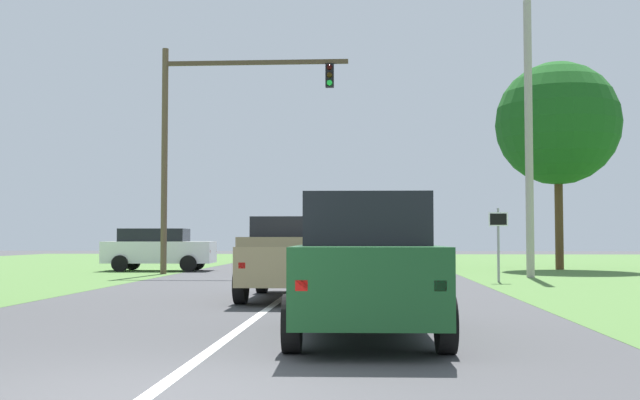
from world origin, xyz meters
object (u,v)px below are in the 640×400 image
Objects in this scene: traffic_light at (208,126)px; keep_moving_sign at (498,235)px; red_suv_near at (366,263)px; pickup_truck_lead at (295,257)px; oak_tree_right at (558,124)px; utility_pole_right at (529,138)px; crossing_suv_far at (158,249)px.

keep_moving_sign is (10.26, -4.69, -4.21)m from traffic_light.
red_suv_near is 2.07× the size of keep_moving_sign.
oak_tree_right is (10.12, 16.72, 5.49)m from pickup_truck_lead.
utility_pole_right is at bearing -111.46° from oak_tree_right.
pickup_truck_lead is at bearing -68.91° from traffic_light.
oak_tree_right is at bearing 19.46° from traffic_light.
traffic_light is at bearing 171.67° from utility_pole_right.
traffic_light is (-6.09, 18.26, 4.67)m from red_suv_near.
traffic_light reaches higher than pickup_truck_lead.
red_suv_near is at bearing -76.33° from pickup_truck_lead.
pickup_truck_lead is 0.52× the size of utility_pole_right.
pickup_truck_lead is 0.56× the size of oak_tree_right.
red_suv_near is at bearing -107.10° from keep_moving_sign.
crossing_suv_far is (-7.12, 14.27, -0.02)m from pickup_truck_lead.
oak_tree_right reaches higher than traffic_light.
utility_pole_right reaches higher than pickup_truck_lead.
red_suv_near is at bearing -71.56° from traffic_light.
traffic_light is at bearing -45.49° from crossing_suv_far.
oak_tree_right is 2.00× the size of crossing_suv_far.
crossing_suv_far is at bearing 150.21° from keep_moving_sign.
keep_moving_sign is 4.82m from utility_pole_right.
pickup_truck_lead is at bearing -121.18° from oak_tree_right.
oak_tree_right is 18.26m from crossing_suv_far.
keep_moving_sign is at bearing -113.69° from oak_tree_right.
utility_pole_right is (11.87, -1.74, -0.77)m from traffic_light.
pickup_truck_lead is at bearing -127.01° from utility_pole_right.
pickup_truck_lead is (-1.63, 6.69, -0.08)m from red_suv_near.
oak_tree_right reaches higher than red_suv_near.
keep_moving_sign is at bearing 72.90° from red_suv_near.
traffic_light is at bearing 108.44° from red_suv_near.
red_suv_near is 6.89m from pickup_truck_lead.
pickup_truck_lead is 1.12× the size of crossing_suv_far.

